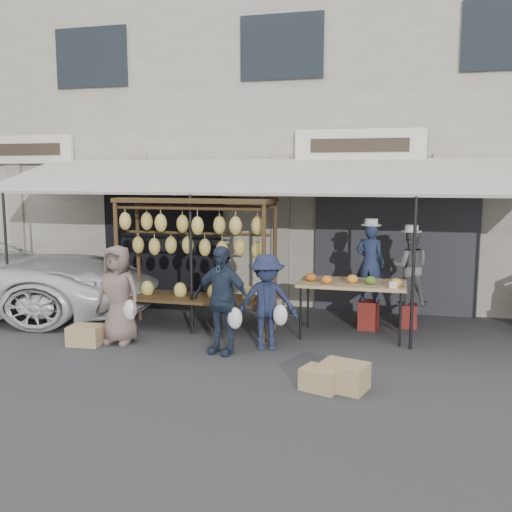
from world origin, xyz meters
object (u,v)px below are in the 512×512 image
(banana_rack, at_px, (195,239))
(customer_right, at_px, (267,302))
(crate_near_a, at_px, (321,379))
(customer_left, at_px, (118,294))
(produce_table, at_px, (352,284))
(crate_near_b, at_px, (344,376))
(vendor_left, at_px, (370,262))
(vendor_right, at_px, (410,267))
(customer_mid, at_px, (221,300))
(crate_far, at_px, (86,335))

(banana_rack, relative_size, customer_right, 1.80)
(crate_near_a, bearing_deg, customer_left, 160.33)
(produce_table, distance_m, crate_near_b, 2.42)
(crate_near_a, bearing_deg, crate_near_b, 17.19)
(customer_left, bearing_deg, crate_near_b, -12.41)
(vendor_left, bearing_deg, vendor_right, -148.86)
(customer_right, xyz_separation_m, crate_near_a, (1.02, -1.44, -0.59))
(vendor_left, height_order, crate_near_b, vendor_left)
(produce_table, height_order, crate_near_b, produce_table)
(produce_table, distance_m, customer_left, 3.69)
(banana_rack, height_order, vendor_right, banana_rack)
(produce_table, relative_size, customer_right, 1.17)
(produce_table, xyz_separation_m, customer_mid, (-1.78, -1.30, -0.07))
(customer_left, height_order, customer_mid, customer_mid)
(crate_near_b, distance_m, crate_far, 4.15)
(banana_rack, height_order, customer_left, banana_rack)
(customer_mid, bearing_deg, vendor_right, 51.97)
(customer_left, height_order, crate_near_b, customer_left)
(customer_mid, bearing_deg, customer_right, 42.99)
(banana_rack, relative_size, vendor_right, 2.02)
(banana_rack, distance_m, crate_near_a, 3.51)
(banana_rack, xyz_separation_m, customer_right, (1.38, -0.69, -0.84))
(produce_table, relative_size, vendor_right, 1.32)
(banana_rack, distance_m, customer_left, 1.54)
(vendor_left, relative_size, customer_mid, 0.83)
(vendor_left, relative_size, customer_right, 0.92)
(banana_rack, height_order, vendor_left, banana_rack)
(customer_mid, bearing_deg, produce_table, 49.67)
(crate_near_a, height_order, crate_far, crate_far)
(crate_far, bearing_deg, customer_right, 9.78)
(vendor_left, xyz_separation_m, customer_right, (-1.42, -1.55, -0.42))
(customer_left, xyz_separation_m, customer_right, (2.31, 0.25, -0.05))
(banana_rack, bearing_deg, crate_near_a, -41.58)
(vendor_left, bearing_deg, customer_right, 57.77)
(crate_near_a, xyz_separation_m, crate_far, (-3.79, 0.96, 0.01))
(crate_near_a, bearing_deg, crate_far, 165.74)
(customer_right, xyz_separation_m, crate_far, (-2.77, -0.48, -0.57))
(customer_mid, xyz_separation_m, crate_far, (-2.16, -0.14, -0.65))
(banana_rack, distance_m, crate_far, 2.30)
(customer_mid, height_order, crate_near_a, customer_mid)
(produce_table, height_order, crate_far, produce_table)
(vendor_right, distance_m, customer_right, 2.77)
(banana_rack, height_order, crate_near_a, banana_rack)
(customer_left, relative_size, crate_near_b, 2.79)
(customer_right, bearing_deg, banana_rack, 134.64)
(banana_rack, height_order, produce_table, banana_rack)
(customer_mid, height_order, customer_right, customer_mid)
(vendor_left, xyz_separation_m, vendor_right, (0.66, 0.25, -0.09))
(vendor_right, xyz_separation_m, crate_far, (-4.85, -2.27, -0.90))
(vendor_right, distance_m, crate_far, 5.43)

